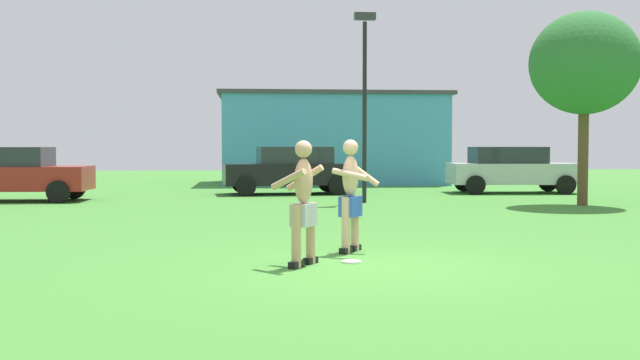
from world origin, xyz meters
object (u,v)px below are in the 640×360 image
player_in_gray (303,200)px  frisbee (351,262)px  player_near (351,193)px  car_red_mid_lot (12,173)px  lamp_post (365,86)px  tree_right_field (584,64)px  car_silver_near_post (512,169)px  car_black_far_end (290,169)px

player_in_gray → frisbee: 1.14m
player_near → car_red_mid_lot: (-8.45, 11.43, -0.08)m
player_in_gray → lamp_post: 11.66m
frisbee → lamp_post: bearing=80.5°
tree_right_field → lamp_post: bearing=165.7°
frisbee → car_silver_near_post: (7.51, 14.87, 0.81)m
frisbee → tree_right_field: 12.70m
frisbee → lamp_post: lamp_post is taller
player_near → frisbee: player_near is taller
car_silver_near_post → lamp_post: bearing=-145.1°
car_silver_near_post → lamp_post: size_ratio=0.82×
player_near → car_red_mid_lot: bearing=126.5°
lamp_post → car_silver_near_post: bearing=34.9°
player_in_gray → car_black_far_end: player_in_gray is taller
car_red_mid_lot → car_silver_near_post: bearing=8.7°
player_in_gray → car_red_mid_lot: size_ratio=0.39×
car_silver_near_post → player_near: bearing=-118.1°
car_black_far_end → lamp_post: bearing=-65.1°
player_near → player_in_gray: player_near is taller
player_in_gray → car_red_mid_lot: player_in_gray is taller
player_near → frisbee: size_ratio=6.05×
lamp_post → tree_right_field: 5.96m
tree_right_field → player_in_gray: bearing=-130.6°
tree_right_field → car_black_far_end: bearing=144.1°
frisbee → car_red_mid_lot: 14.99m
frisbee → car_red_mid_lot: bearing=123.8°
lamp_post → car_black_far_end: bearing=114.9°
frisbee → car_red_mid_lot: (-8.32, 12.45, 0.81)m
car_red_mid_lot → player_near: bearing=-53.5°
player_in_gray → frisbee: bearing=18.1°
car_silver_near_post → tree_right_field: size_ratio=0.84×
player_near → lamp_post: 10.32m
car_red_mid_lot → car_black_far_end: size_ratio=0.97×
car_red_mid_lot → car_black_far_end: (8.25, 2.54, 0.00)m
car_silver_near_post → car_red_mid_lot: size_ratio=1.02×
car_black_far_end → lamp_post: (1.90, -4.08, 2.49)m
lamp_post → car_red_mid_lot: bearing=171.4°
car_black_far_end → frisbee: bearing=-89.7°
tree_right_field → player_near: bearing=-131.5°
player_near → car_silver_near_post: 15.70m
player_near → car_black_far_end: 13.97m
tree_right_field → car_red_mid_lot: bearing=169.3°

